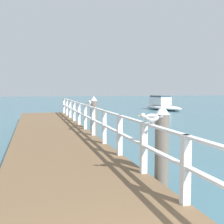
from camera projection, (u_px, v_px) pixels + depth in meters
name	position (u px, v px, depth m)	size (l,w,h in m)	color
pier_deck	(54.00, 139.00, 11.00)	(2.86, 19.61, 0.44)	brown
pier_railing	(89.00, 116.00, 11.29)	(0.12, 18.13, 1.02)	white
dock_piling_near	(162.00, 149.00, 5.87)	(0.29, 0.29, 1.80)	#6B6056
dock_piling_far	(94.00, 117.00, 12.26)	(0.29, 0.29, 1.80)	#6B6056
seagull_foreground	(151.00, 117.00, 5.36)	(0.48, 0.18, 0.21)	white
seagull_background	(90.00, 102.00, 11.10)	(0.22, 0.47, 0.21)	white
boat_2	(162.00, 105.00, 29.30)	(2.67, 5.84, 1.41)	white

